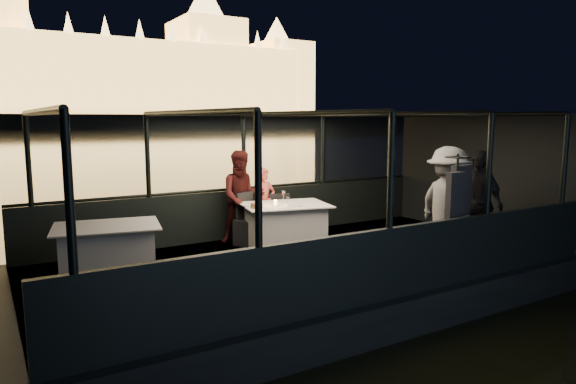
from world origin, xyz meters
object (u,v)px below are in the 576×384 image
chair_port_left (250,220)px  coat_stand (455,214)px  wine_bottle (259,200)px  person_man_maroon (243,202)px  passenger_dark (479,204)px  chair_port_right (284,217)px  passenger_stripe (447,208)px  dining_table_central (285,226)px  dining_table_aft (108,251)px  person_woman_coral (264,199)px

chair_port_left → coat_stand: coat_stand is taller
coat_stand → wine_bottle: bearing=127.1°
person_man_maroon → passenger_dark: (2.92, -2.75, 0.10)m
chair_port_right → passenger_stripe: bearing=-49.7°
coat_stand → dining_table_central: bearing=115.3°
dining_table_aft → chair_port_right: (3.24, 0.62, 0.06)m
chair_port_right → wine_bottle: 1.15m
dining_table_central → passenger_dark: (2.46, -2.03, 0.47)m
dining_table_aft → dining_table_central: bearing=3.2°
coat_stand → dining_table_aft: bearing=150.0°
dining_table_aft → passenger_dark: 5.78m
passenger_stripe → chair_port_right: bearing=41.4°
dining_table_aft → person_man_maroon: person_man_maroon is taller
coat_stand → person_man_maroon: size_ratio=1.05×
person_woman_coral → passenger_stripe: bearing=-63.9°
chair_port_left → coat_stand: size_ratio=0.52×
chair_port_left → passenger_dark: size_ratio=0.53×
dining_table_central → wine_bottle: size_ratio=5.05×
person_woman_coral → passenger_dark: (2.47, -2.78, 0.10)m
wine_bottle → dining_table_aft: bearing=179.5°
passenger_stripe → wine_bottle: 2.97m
dining_table_aft → chair_port_left: bearing=14.4°
dining_table_aft → passenger_stripe: 5.10m
person_woman_coral → person_man_maroon: size_ratio=0.80×
chair_port_right → passenger_stripe: size_ratio=0.47×
person_man_maroon → chair_port_left: bearing=-69.5°
dining_table_central → passenger_dark: size_ratio=0.84×
person_man_maroon → passenger_stripe: size_ratio=0.92×
person_man_maroon → passenger_dark: bearing=-27.4°
dining_table_aft → wine_bottle: wine_bottle is taller
passenger_stripe → person_woman_coral: bearing=42.4°
dining_table_central → person_woman_coral: person_woman_coral is taller
chair_port_right → passenger_dark: bearing=-38.7°
coat_stand → person_woman_coral: coat_stand is taller
person_woman_coral → passenger_stripe: 3.28m
coat_stand → person_woman_coral: (-1.24, 3.37, -0.15)m
dining_table_aft → chair_port_left: 2.64m
chair_port_left → person_man_maroon: bearing=71.9°
chair_port_left → wine_bottle: wine_bottle is taller
dining_table_central → passenger_stripe: size_ratio=0.80×
chair_port_right → person_man_maroon: person_man_maroon is taller
chair_port_left → person_man_maroon: person_man_maroon is taller
person_woman_coral → person_man_maroon: 0.46m
chair_port_right → person_woman_coral: (-0.25, 0.31, 0.30)m
coat_stand → wine_bottle: coat_stand is taller
chair_port_left → coat_stand: 3.55m
person_woman_coral → passenger_stripe: (1.73, -2.79, 0.10)m
person_woman_coral → person_man_maroon: person_man_maroon is taller
coat_stand → passenger_stripe: (0.49, 0.58, -0.05)m
chair_port_right → chair_port_left: bearing=-173.7°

